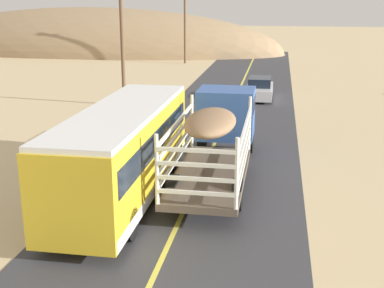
{
  "coord_description": "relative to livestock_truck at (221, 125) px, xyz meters",
  "views": [
    {
      "loc": [
        2.9,
        -7.88,
        6.91
      ],
      "look_at": [
        0.0,
        9.34,
        1.87
      ],
      "focal_mm": 48.05,
      "sensor_mm": 36.0,
      "label": 1
    }
  ],
  "objects": [
    {
      "name": "livestock_truck",
      "position": [
        0.0,
        0.0,
        0.0
      ],
      "size": [
        2.53,
        9.7,
        3.02
      ],
      "color": "#3359A5",
      "rests_on": "road_surface"
    },
    {
      "name": "bus",
      "position": [
        -2.94,
        -4.0,
        -0.04
      ],
      "size": [
        2.54,
        10.0,
        3.21
      ],
      "color": "gold",
      "rests_on": "road_surface"
    },
    {
      "name": "car_far",
      "position": [
        1.0,
        15.25,
        -1.1
      ],
      "size": [
        1.8,
        4.4,
        1.46
      ],
      "color": "silver",
      "rests_on": "road_surface"
    },
    {
      "name": "power_pole_mid",
      "position": [
        -7.66,
        11.54,
        2.8
      ],
      "size": [
        2.2,
        0.24,
        8.59
      ],
      "color": "brown",
      "rests_on": "ground"
    },
    {
      "name": "power_pole_far",
      "position": [
        -7.66,
        33.89,
        2.9
      ],
      "size": [
        2.2,
        0.24,
        8.78
      ],
      "color": "brown",
      "rests_on": "ground"
    },
    {
      "name": "distant_hill",
      "position": [
        -22.04,
        43.13,
        -1.79
      ],
      "size": [
        49.99,
        16.1,
        11.19
      ],
      "primitive_type": "ellipsoid",
      "color": "#997C5A",
      "rests_on": "ground"
    }
  ]
}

